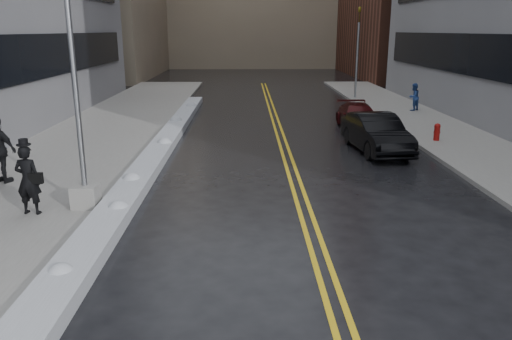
{
  "coord_description": "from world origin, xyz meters",
  "views": [
    {
      "loc": [
        0.94,
        -10.55,
        4.67
      ],
      "look_at": [
        1.18,
        1.41,
        1.3
      ],
      "focal_mm": 35.0,
      "sensor_mm": 36.0,
      "label": 1
    }
  ],
  "objects_px": {
    "fire_hydrant": "(437,131)",
    "pedestrian_east": "(414,97)",
    "car_maroon": "(358,117)",
    "traffic_signal": "(357,49)",
    "pedestrian_fedora": "(28,180)",
    "lamppost": "(78,118)",
    "car_black": "(376,133)"
  },
  "relations": [
    {
      "from": "pedestrian_east",
      "to": "traffic_signal",
      "type": "bearing_deg",
      "value": -108.89
    },
    {
      "from": "pedestrian_east",
      "to": "car_maroon",
      "type": "height_order",
      "value": "pedestrian_east"
    },
    {
      "from": "lamppost",
      "to": "fire_hydrant",
      "type": "height_order",
      "value": "lamppost"
    },
    {
      "from": "lamppost",
      "to": "pedestrian_east",
      "type": "distance_m",
      "value": 21.37
    },
    {
      "from": "lamppost",
      "to": "fire_hydrant",
      "type": "distance_m",
      "value": 14.81
    },
    {
      "from": "fire_hydrant",
      "to": "traffic_signal",
      "type": "bearing_deg",
      "value": 92.05
    },
    {
      "from": "fire_hydrant",
      "to": "pedestrian_east",
      "type": "xyz_separation_m",
      "value": [
        1.63,
        8.13,
        0.38
      ]
    },
    {
      "from": "pedestrian_fedora",
      "to": "pedestrian_east",
      "type": "distance_m",
      "value": 22.49
    },
    {
      "from": "fire_hydrant",
      "to": "car_black",
      "type": "bearing_deg",
      "value": -155.18
    },
    {
      "from": "fire_hydrant",
      "to": "car_maroon",
      "type": "distance_m",
      "value": 4.22
    },
    {
      "from": "pedestrian_fedora",
      "to": "car_maroon",
      "type": "distance_m",
      "value": 16.06
    },
    {
      "from": "traffic_signal",
      "to": "car_black",
      "type": "relative_size",
      "value": 1.32
    },
    {
      "from": "lamppost",
      "to": "pedestrian_fedora",
      "type": "bearing_deg",
      "value": -159.02
    },
    {
      "from": "car_black",
      "to": "car_maroon",
      "type": "distance_m",
      "value": 4.67
    },
    {
      "from": "lamppost",
      "to": "pedestrian_fedora",
      "type": "relative_size",
      "value": 4.28
    },
    {
      "from": "fire_hydrant",
      "to": "pedestrian_fedora",
      "type": "distance_m",
      "value": 15.98
    },
    {
      "from": "pedestrian_east",
      "to": "car_black",
      "type": "relative_size",
      "value": 0.34
    },
    {
      "from": "car_black",
      "to": "car_maroon",
      "type": "bearing_deg",
      "value": 80.31
    },
    {
      "from": "pedestrian_east",
      "to": "car_black",
      "type": "xyz_separation_m",
      "value": [
        -4.57,
        -9.49,
        -0.18
      ]
    },
    {
      "from": "fire_hydrant",
      "to": "pedestrian_east",
      "type": "bearing_deg",
      "value": 78.68
    },
    {
      "from": "pedestrian_fedora",
      "to": "car_black",
      "type": "bearing_deg",
      "value": -139.49
    },
    {
      "from": "fire_hydrant",
      "to": "car_maroon",
      "type": "bearing_deg",
      "value": 128.48
    },
    {
      "from": "car_maroon",
      "to": "traffic_signal",
      "type": "bearing_deg",
      "value": 79.49
    },
    {
      "from": "pedestrian_fedora",
      "to": "pedestrian_east",
      "type": "bearing_deg",
      "value": -125.77
    },
    {
      "from": "traffic_signal",
      "to": "pedestrian_fedora",
      "type": "bearing_deg",
      "value": -120.12
    },
    {
      "from": "car_maroon",
      "to": "fire_hydrant",
      "type": "bearing_deg",
      "value": -50.78
    },
    {
      "from": "car_black",
      "to": "car_maroon",
      "type": "height_order",
      "value": "car_black"
    },
    {
      "from": "lamppost",
      "to": "pedestrian_east",
      "type": "relative_size",
      "value": 4.88
    },
    {
      "from": "lamppost",
      "to": "traffic_signal",
      "type": "distance_m",
      "value": 24.98
    },
    {
      "from": "fire_hydrant",
      "to": "car_maroon",
      "type": "xyz_separation_m",
      "value": [
        -2.63,
        3.3,
        0.06
      ]
    },
    {
      "from": "lamppost",
      "to": "pedestrian_east",
      "type": "height_order",
      "value": "lamppost"
    },
    {
      "from": "fire_hydrant",
      "to": "car_black",
      "type": "height_order",
      "value": "car_black"
    }
  ]
}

